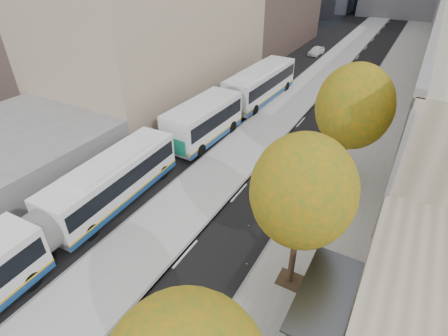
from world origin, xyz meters
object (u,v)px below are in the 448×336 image
Objects in this scene: bus_near at (63,217)px; distant_car at (316,51)px; bus_shelter at (329,303)px; bus_far at (239,97)px.

bus_near is 42.51m from distant_car.
bus_shelter is 0.26× the size of bus_near.
bus_shelter is 0.23× the size of bus_far.
bus_far is (-12.84, 17.70, -0.47)m from bus_shelter.
bus_near is at bearing -175.36° from bus_shelter.
bus_far is (0.58, 18.79, 0.20)m from bus_near.
bus_shelter is 21.87m from bus_far.
bus_shelter reaches higher than distant_car.
bus_shelter is 1.27× the size of distant_car.
distant_car is at bearing 92.09° from bus_far.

